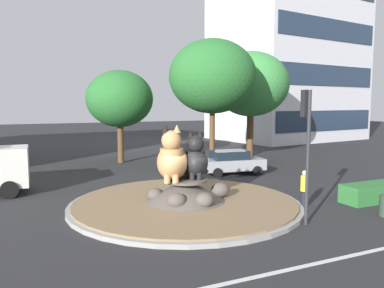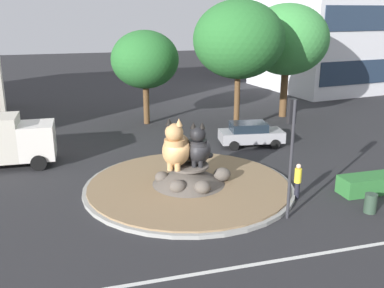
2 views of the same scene
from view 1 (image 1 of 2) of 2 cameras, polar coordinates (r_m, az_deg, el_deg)
name	(u,v)px [view 1 (image 1 of 2)]	position (r m, az deg, el deg)	size (l,w,h in m)	color
ground_plane	(185,206)	(18.06, -1.02, -9.28)	(160.00, 160.00, 0.00)	#28282B
lane_centreline	(288,270)	(11.90, 14.25, -17.83)	(112.00, 0.20, 0.01)	silver
roundabout_island	(186,198)	(17.96, -0.97, -8.18)	(10.78, 10.78, 1.29)	gray
cat_statue_calico	(172,160)	(17.38, -2.96, -2.36)	(2.47, 2.62, 2.58)	tan
cat_statue_black	(195,160)	(17.92, 0.47, -2.45)	(2.03, 2.29, 2.28)	black
traffic_light_mast	(307,132)	(15.45, 16.85, 1.77)	(0.32, 0.46, 5.32)	#2D2D33
office_tower	(288,37)	(53.98, 14.22, 15.26)	(19.42, 15.54, 27.05)	silver
clipped_hedge_strip	(378,192)	(21.00, 26.13, -6.46)	(4.04, 1.20, 0.90)	#2D7033
broadleaf_tree_behind_island	(212,77)	(29.25, 3.09, 10.07)	(6.62, 6.62, 9.64)	brown
second_tree_near_tower	(120,99)	(30.99, -10.81, 6.66)	(5.32, 5.32, 7.42)	brown
third_tree_left	(251,84)	(35.07, 8.82, 8.85)	(6.87, 6.87, 9.45)	brown
pedestrian_yellow_shirt	(304,188)	(18.09, 16.51, -6.41)	(0.34, 0.34, 1.78)	black
parked_car_right	(232,162)	(25.90, 5.96, -2.69)	(4.47, 2.54, 1.62)	#99999E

